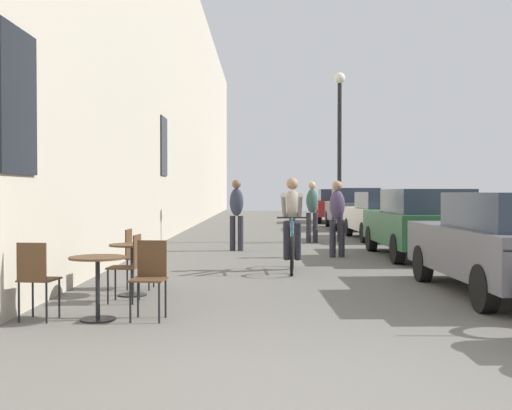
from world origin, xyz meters
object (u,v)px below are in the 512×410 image
object	(u,v)px
cafe_chair_near_toward_wall	(36,275)
pedestrian_near	(337,214)
cafe_chair_mid_toward_street	(136,254)
parked_car_nearest	(507,242)
cyclist_on_bicycle	(292,227)
pedestrian_far	(312,208)
parked_car_third	(382,215)
parked_car_second	(421,222)
cafe_table_mid	(132,258)
parked_car_fourth	(354,208)
pedestrian_mid	(237,211)
cafe_table_near	(98,274)
cafe_chair_near_toward_street	(150,274)
parked_car_fifth	(335,205)
cafe_chair_mid_toward_wall	(129,263)
street_lamp	(339,135)

from	to	relation	value
cafe_chair_near_toward_wall	pedestrian_near	distance (m)	8.21
cafe_chair_mid_toward_street	parked_car_nearest	distance (m)	5.33
cyclist_on_bicycle	cafe_chair_near_toward_wall	bearing A→B (deg)	-123.81
pedestrian_far	parked_car_third	world-z (taller)	pedestrian_far
pedestrian_near	parked_car_second	distance (m)	1.84
cafe_table_mid	parked_car_second	xyz separation A→B (m)	(5.31, 5.20, 0.26)
parked_car_second	parked_car_fourth	size ratio (longest dim) A/B	0.95
cafe_chair_near_toward_wall	parked_car_fourth	distance (m)	18.82
pedestrian_mid	cafe_table_near	bearing A→B (deg)	-98.30
cafe_table_near	parked_car_fourth	xyz separation A→B (m)	(5.44, 17.72, 0.30)
cafe_table_near	pedestrian_far	size ratio (longest dim) A/B	0.41
cyclist_on_bicycle	pedestrian_near	world-z (taller)	cyclist_on_bicycle
parked_car_fourth	parked_car_third	bearing A→B (deg)	-89.40
cafe_chair_near_toward_street	cyclist_on_bicycle	distance (m)	4.82
cafe_chair_near_toward_wall	parked_car_third	world-z (taller)	parked_car_third
cyclist_on_bicycle	parked_car_fifth	size ratio (longest dim) A/B	0.39
parked_car_nearest	parked_car_second	xyz separation A→B (m)	(0.10, 5.20, 0.03)
cafe_chair_near_toward_wall	cafe_chair_mid_toward_street	bearing A→B (deg)	75.20
cafe_chair_mid_toward_wall	cafe_table_mid	bearing A→B (deg)	97.70
cafe_chair_near_toward_wall	cafe_chair_mid_toward_wall	distance (m)	1.46
parked_car_third	cyclist_on_bicycle	bearing A→B (deg)	-111.91
cafe_chair_mid_toward_street	street_lamp	size ratio (longest dim) A/B	0.18
cafe_chair_mid_toward_street	parked_car_fourth	distance (m)	16.33
cafe_chair_near_toward_wall	parked_car_third	distance (m)	13.74
cafe_table_mid	cafe_chair_mid_toward_wall	xyz separation A→B (m)	(0.08, -0.56, -0.00)
pedestrian_far	parked_car_fourth	bearing A→B (deg)	72.25
parked_car_fourth	cafe_chair_near_toward_wall	bearing A→B (deg)	-108.95
pedestrian_near	parked_car_nearest	bearing A→B (deg)	-71.74
street_lamp	parked_car_fifth	world-z (taller)	street_lamp
pedestrian_near	parked_car_nearest	size ratio (longest dim) A/B	0.41
parked_car_nearest	pedestrian_near	bearing A→B (deg)	108.26
cafe_chair_near_toward_street	cafe_chair_mid_toward_wall	xyz separation A→B (m)	(-0.46, 1.08, 0.00)
pedestrian_mid	parked_car_fourth	bearing A→B (deg)	65.52
parked_car_nearest	parked_car_second	bearing A→B (deg)	88.95
pedestrian_mid	pedestrian_far	bearing A→B (deg)	50.72
pedestrian_far	parked_car_nearest	distance (m)	9.50
cafe_chair_near_toward_wall	pedestrian_far	distance (m)	11.77
parked_car_second	cafe_chair_mid_toward_wall	bearing A→B (deg)	-132.27
cafe_chair_near_toward_street	cafe_chair_mid_toward_street	bearing A→B (deg)	105.07
pedestrian_near	cafe_table_near	bearing A→B (deg)	-116.83
cafe_table_near	parked_car_nearest	bearing A→B (deg)	18.05
pedestrian_mid	cafe_chair_near_toward_street	bearing A→B (deg)	-94.49
parked_car_second	parked_car_fourth	distance (m)	10.80
pedestrian_near	pedestrian_mid	world-z (taller)	pedestrian_mid
cafe_chair_near_toward_wall	parked_car_fourth	world-z (taller)	parked_car_fourth
pedestrian_near	parked_car_third	size ratio (longest dim) A/B	0.41
cafe_table_near	street_lamp	xyz separation A→B (m)	(4.11, 11.42, 2.59)
cafe_chair_mid_toward_street	cafe_table_near	bearing A→B (deg)	-89.20
cafe_chair_near_toward_street	parked_car_second	xyz separation A→B (m)	(4.78, 6.84, 0.26)
pedestrian_near	cafe_chair_mid_toward_wall	bearing A→B (deg)	-120.37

